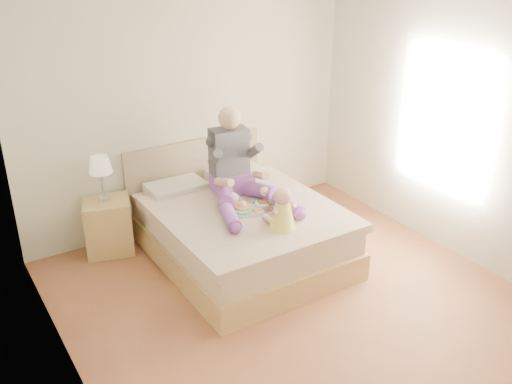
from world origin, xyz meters
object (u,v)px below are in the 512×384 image
adult (237,171)px  bed (238,227)px  nightstand (108,226)px  baby (282,212)px  tray (252,206)px

adult → bed: bearing=-112.0°
bed → adult: (0.08, 0.13, 0.57)m
bed → nightstand: 1.39m
baby → adult: bearing=85.2°
baby → tray: bearing=87.7°
nightstand → tray: 1.60m
nightstand → tray: size_ratio=1.05×
baby → bed: bearing=91.1°
tray → baby: baby is taller
adult → tray: (-0.03, -0.35, -0.25)m
adult → baby: (-0.01, -0.84, -0.11)m
adult → tray: bearing=-86.8°
nightstand → bed: bearing=-18.0°
nightstand → adult: (1.21, -0.66, 0.59)m
nightstand → baby: bearing=-34.4°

